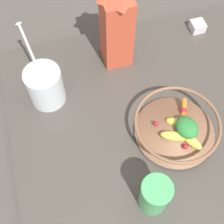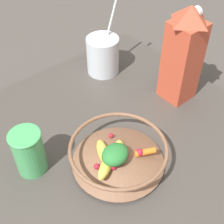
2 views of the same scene
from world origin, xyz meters
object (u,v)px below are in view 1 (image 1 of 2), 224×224
at_px(yogurt_tub, 45,85).
at_px(spice_jar, 197,27).
at_px(drinking_cup, 155,195).
at_px(fruit_bowl, 177,127).
at_px(milk_carton, 117,25).

height_order(yogurt_tub, spice_jar, yogurt_tub).
relative_size(drinking_cup, spice_jar, 2.60).
relative_size(fruit_bowl, yogurt_tub, 0.98).
xyz_separation_m(fruit_bowl, milk_carton, (0.09, -0.32, 0.11)).
xyz_separation_m(fruit_bowl, drinking_cup, (0.13, 0.17, 0.02)).
relative_size(milk_carton, spice_jar, 6.30).
bearing_deg(milk_carton, yogurt_tub, 21.09).
bearing_deg(spice_jar, yogurt_tub, 14.02).
relative_size(milk_carton, yogurt_tub, 1.20).
height_order(fruit_bowl, milk_carton, milk_carton).
xyz_separation_m(fruit_bowl, yogurt_tub, (0.34, -0.23, 0.03)).
xyz_separation_m(milk_carton, spice_jar, (-0.32, -0.05, -0.14)).
bearing_deg(yogurt_tub, spice_jar, -165.98).
bearing_deg(spice_jar, drinking_cup, 56.06).
distance_m(fruit_bowl, milk_carton, 0.35).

